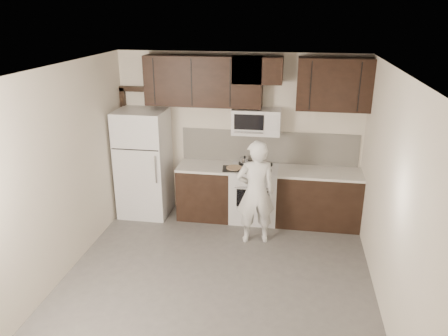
% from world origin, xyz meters
% --- Properties ---
extents(floor, '(4.50, 4.50, 0.00)m').
position_xyz_m(floor, '(0.00, 0.00, 0.00)').
color(floor, '#565351').
rests_on(floor, ground).
extents(back_wall, '(4.00, 0.00, 4.00)m').
position_xyz_m(back_wall, '(0.00, 2.25, 1.35)').
color(back_wall, beige).
rests_on(back_wall, ground).
extents(ceiling, '(4.50, 4.50, 0.00)m').
position_xyz_m(ceiling, '(0.00, 0.00, 2.70)').
color(ceiling, white).
rests_on(ceiling, back_wall).
extents(counter_run, '(2.95, 0.64, 0.91)m').
position_xyz_m(counter_run, '(0.60, 1.94, 0.46)').
color(counter_run, black).
rests_on(counter_run, floor).
extents(stove, '(0.76, 0.66, 0.94)m').
position_xyz_m(stove, '(0.30, 1.94, 0.46)').
color(stove, silver).
rests_on(stove, floor).
extents(backsplash, '(2.90, 0.02, 0.54)m').
position_xyz_m(backsplash, '(0.50, 2.24, 1.18)').
color(backsplash, silver).
rests_on(backsplash, counter_run).
extents(upper_cabinets, '(3.48, 0.35, 0.78)m').
position_xyz_m(upper_cabinets, '(0.21, 2.08, 2.28)').
color(upper_cabinets, black).
rests_on(upper_cabinets, back_wall).
extents(microwave, '(0.76, 0.42, 0.40)m').
position_xyz_m(microwave, '(0.30, 2.06, 1.65)').
color(microwave, silver).
rests_on(microwave, upper_cabinets).
extents(refrigerator, '(0.80, 0.76, 1.80)m').
position_xyz_m(refrigerator, '(-1.55, 1.89, 0.90)').
color(refrigerator, silver).
rests_on(refrigerator, floor).
extents(door_trim, '(0.50, 0.08, 2.12)m').
position_xyz_m(door_trim, '(-1.92, 2.21, 1.25)').
color(door_trim, black).
rests_on(door_trim, floor).
extents(saucepan, '(0.26, 0.16, 0.15)m').
position_xyz_m(saucepan, '(0.12, 2.09, 0.97)').
color(saucepan, silver).
rests_on(saucepan, stove).
extents(baking_tray, '(0.40, 0.32, 0.02)m').
position_xyz_m(baking_tray, '(-0.01, 1.81, 0.92)').
color(baking_tray, black).
rests_on(baking_tray, counter_run).
extents(pizza, '(0.28, 0.28, 0.02)m').
position_xyz_m(pizza, '(-0.01, 1.81, 0.94)').
color(pizza, tan).
rests_on(pizza, baking_tray).
extents(person, '(0.65, 0.50, 1.59)m').
position_xyz_m(person, '(0.39, 1.21, 0.79)').
color(person, silver).
rests_on(person, floor).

